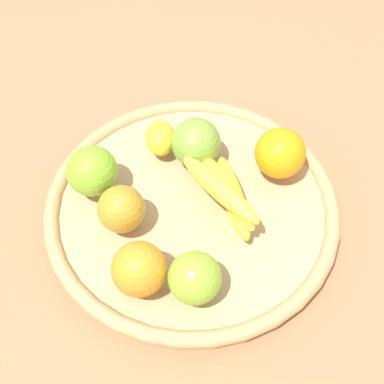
{
  "coord_description": "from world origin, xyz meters",
  "views": [
    {
      "loc": [
        0.03,
        -0.45,
        0.66
      ],
      "look_at": [
        0.0,
        0.0,
        0.06
      ],
      "focal_mm": 47.34,
      "sensor_mm": 36.0,
      "label": 1
    }
  ],
  "objects_px": {
    "orange_0": "(139,269)",
    "apple_3": "(92,171)",
    "banana_bunch": "(226,192)",
    "lemon_0": "(161,138)",
    "apple_0": "(198,143)",
    "apple_1": "(195,278)",
    "apple_2": "(121,209)",
    "orange_1": "(280,153)"
  },
  "relations": [
    {
      "from": "orange_0",
      "to": "apple_3",
      "type": "bearing_deg",
      "value": 120.49
    },
    {
      "from": "banana_bunch",
      "to": "apple_3",
      "type": "xyz_separation_m",
      "value": [
        -0.2,
        0.02,
        0.01
      ]
    },
    {
      "from": "banana_bunch",
      "to": "lemon_0",
      "type": "relative_size",
      "value": 2.47
    },
    {
      "from": "apple_0",
      "to": "apple_1",
      "type": "bearing_deg",
      "value": -87.0
    },
    {
      "from": "banana_bunch",
      "to": "apple_2",
      "type": "distance_m",
      "value": 0.15
    },
    {
      "from": "apple_3",
      "to": "orange_0",
      "type": "relative_size",
      "value": 1.05
    },
    {
      "from": "apple_0",
      "to": "apple_1",
      "type": "xyz_separation_m",
      "value": [
        0.01,
        -0.23,
        -0.0
      ]
    },
    {
      "from": "apple_3",
      "to": "lemon_0",
      "type": "bearing_deg",
      "value": 43.91
    },
    {
      "from": "apple_3",
      "to": "apple_1",
      "type": "bearing_deg",
      "value": -44.67
    },
    {
      "from": "lemon_0",
      "to": "apple_1",
      "type": "xyz_separation_m",
      "value": [
        0.07,
        -0.25,
        0.01
      ]
    },
    {
      "from": "apple_3",
      "to": "apple_1",
      "type": "distance_m",
      "value": 0.23
    },
    {
      "from": "apple_0",
      "to": "orange_1",
      "type": "distance_m",
      "value": 0.13
    },
    {
      "from": "lemon_0",
      "to": "orange_0",
      "type": "distance_m",
      "value": 0.24
    },
    {
      "from": "apple_0",
      "to": "orange_0",
      "type": "relative_size",
      "value": 1.06
    },
    {
      "from": "apple_1",
      "to": "apple_2",
      "type": "bearing_deg",
      "value": 137.86
    },
    {
      "from": "apple_0",
      "to": "orange_0",
      "type": "xyz_separation_m",
      "value": [
        -0.06,
        -0.22,
        -0.0
      ]
    },
    {
      "from": "apple_2",
      "to": "apple_0",
      "type": "height_order",
      "value": "apple_0"
    },
    {
      "from": "apple_3",
      "to": "orange_0",
      "type": "distance_m",
      "value": 0.18
    },
    {
      "from": "banana_bunch",
      "to": "orange_0",
      "type": "xyz_separation_m",
      "value": [
        -0.11,
        -0.14,
        0.01
      ]
    },
    {
      "from": "orange_1",
      "to": "banana_bunch",
      "type": "bearing_deg",
      "value": -137.47
    },
    {
      "from": "apple_2",
      "to": "orange_1",
      "type": "distance_m",
      "value": 0.25
    },
    {
      "from": "apple_3",
      "to": "apple_0",
      "type": "height_order",
      "value": "same"
    },
    {
      "from": "banana_bunch",
      "to": "apple_3",
      "type": "height_order",
      "value": "apple_3"
    },
    {
      "from": "apple_3",
      "to": "apple_2",
      "type": "relative_size",
      "value": 1.12
    },
    {
      "from": "apple_3",
      "to": "apple_0",
      "type": "relative_size",
      "value": 0.99
    },
    {
      "from": "apple_2",
      "to": "orange_1",
      "type": "height_order",
      "value": "orange_1"
    },
    {
      "from": "apple_3",
      "to": "banana_bunch",
      "type": "bearing_deg",
      "value": -4.83
    },
    {
      "from": "orange_0",
      "to": "apple_1",
      "type": "bearing_deg",
      "value": -5.06
    },
    {
      "from": "apple_2",
      "to": "orange_0",
      "type": "relative_size",
      "value": 0.94
    },
    {
      "from": "apple_0",
      "to": "apple_1",
      "type": "distance_m",
      "value": 0.23
    },
    {
      "from": "lemon_0",
      "to": "orange_0",
      "type": "relative_size",
      "value": 0.88
    },
    {
      "from": "banana_bunch",
      "to": "orange_1",
      "type": "bearing_deg",
      "value": 42.53
    },
    {
      "from": "lemon_0",
      "to": "apple_3",
      "type": "bearing_deg",
      "value": -136.09
    },
    {
      "from": "apple_2",
      "to": "orange_1",
      "type": "relative_size",
      "value": 0.88
    },
    {
      "from": "banana_bunch",
      "to": "apple_1",
      "type": "bearing_deg",
      "value": -103.85
    },
    {
      "from": "orange_0",
      "to": "orange_1",
      "type": "height_order",
      "value": "orange_1"
    },
    {
      "from": "banana_bunch",
      "to": "apple_3",
      "type": "distance_m",
      "value": 0.2
    },
    {
      "from": "lemon_0",
      "to": "apple_1",
      "type": "height_order",
      "value": "apple_1"
    },
    {
      "from": "lemon_0",
      "to": "orange_0",
      "type": "xyz_separation_m",
      "value": [
        0.0,
        -0.24,
        0.01
      ]
    },
    {
      "from": "apple_2",
      "to": "apple_1",
      "type": "xyz_separation_m",
      "value": [
        0.11,
        -0.1,
        0.0
      ]
    },
    {
      "from": "orange_0",
      "to": "orange_1",
      "type": "bearing_deg",
      "value": 48.48
    },
    {
      "from": "banana_bunch",
      "to": "apple_2",
      "type": "height_order",
      "value": "apple_2"
    }
  ]
}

